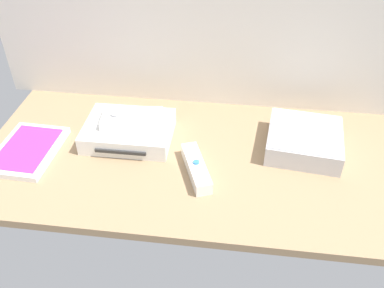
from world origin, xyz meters
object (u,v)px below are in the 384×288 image
at_px(game_console, 129,131).
at_px(game_case, 28,150).
at_px(mini_computer, 304,140).
at_px(remote_classic_pad, 132,119).
at_px(remote_wand, 196,168).

relative_size(game_console, game_case, 1.08).
relative_size(mini_computer, game_case, 0.96).
bearing_deg(mini_computer, remote_classic_pad, -179.52).
distance_m(game_case, remote_classic_pad, 0.26).
bearing_deg(mini_computer, remote_wand, -154.13).
relative_size(game_console, remote_wand, 1.40).
bearing_deg(game_console, mini_computer, 1.28).
bearing_deg(mini_computer, game_console, -178.39).
height_order(game_console, remote_wand, game_console).
relative_size(game_console, mini_computer, 1.12).
relative_size(game_case, remote_classic_pad, 1.29).
bearing_deg(remote_wand, remote_classic_pad, 125.29).
height_order(mini_computer, remote_wand, mini_computer).
xyz_separation_m(remote_wand, remote_classic_pad, (-0.17, 0.11, 0.04)).
distance_m(remote_wand, remote_classic_pad, 0.21).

